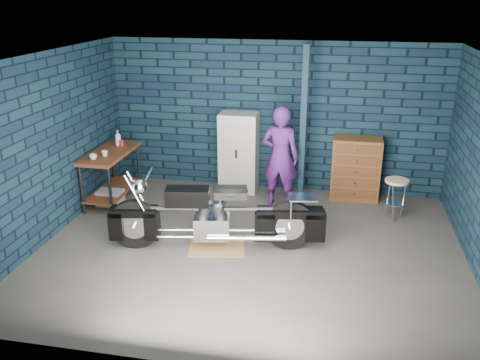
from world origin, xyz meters
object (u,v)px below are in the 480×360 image
(locker, at_px, (239,152))
(shop_stool, at_px, (395,199))
(workbench, at_px, (112,176))
(tool_chest, at_px, (356,169))
(person, at_px, (280,157))
(storage_bin, at_px, (110,198))
(motorcycle, at_px, (216,211))

(locker, relative_size, shop_stool, 2.15)
(workbench, bearing_deg, locker, 24.31)
(workbench, distance_m, tool_chest, 4.27)
(person, height_order, tool_chest, person)
(storage_bin, xyz_separation_m, tool_chest, (4.14, 1.11, 0.42))
(person, bearing_deg, motorcycle, 75.20)
(motorcycle, bearing_deg, locker, 83.16)
(workbench, relative_size, person, 0.81)
(tool_chest, bearing_deg, motorcycle, -130.77)
(locker, height_order, shop_stool, locker)
(person, relative_size, locker, 1.19)
(workbench, height_order, motorcycle, motorcycle)
(motorcycle, relative_size, person, 1.50)
(workbench, relative_size, locker, 0.96)
(workbench, distance_m, motorcycle, 2.58)
(motorcycle, relative_size, tool_chest, 2.35)
(workbench, xyz_separation_m, person, (2.89, 0.38, 0.41))
(person, distance_m, locker, 1.00)
(person, bearing_deg, shop_stool, -179.20)
(tool_chest, bearing_deg, storage_bin, -164.96)
(storage_bin, relative_size, tool_chest, 0.38)
(workbench, distance_m, storage_bin, 0.37)
(motorcycle, distance_m, tool_chest, 3.01)
(storage_bin, bearing_deg, shop_stool, 4.28)
(motorcycle, height_order, locker, locker)
(workbench, height_order, person, person)
(motorcycle, height_order, person, person)
(locker, bearing_deg, shop_stool, -15.56)
(workbench, xyz_separation_m, tool_chest, (4.16, 0.93, 0.10))
(person, height_order, storage_bin, person)
(storage_bin, xyz_separation_m, locker, (2.05, 1.11, 0.60))
(person, xyz_separation_m, storage_bin, (-2.87, -0.56, -0.74))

